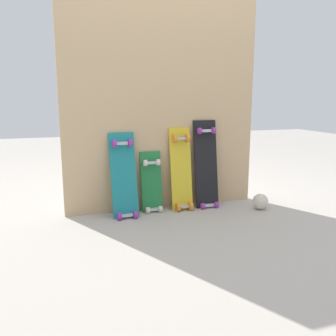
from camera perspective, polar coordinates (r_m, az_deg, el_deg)
ground_plane at (r=3.08m, az=-0.41°, el=-6.46°), size 12.00×12.00×0.00m
plywood_wall_panel at (r=3.00m, az=-0.85°, el=10.50°), size 1.64×0.04×1.80m
skateboard_teal at (r=2.86m, az=-6.94°, el=-1.79°), size 0.20×0.24×0.72m
skateboard_green at (r=2.98m, az=-2.57°, el=-2.84°), size 0.17×0.15×0.56m
skateboard_yellow at (r=3.02m, az=2.13°, el=-0.72°), size 0.18×0.19×0.74m
skateboard_black at (r=3.10m, az=6.05°, el=-0.02°), size 0.20×0.18×0.81m
rubber_ball at (r=3.15m, az=14.35°, el=-5.15°), size 0.13×0.13×0.13m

